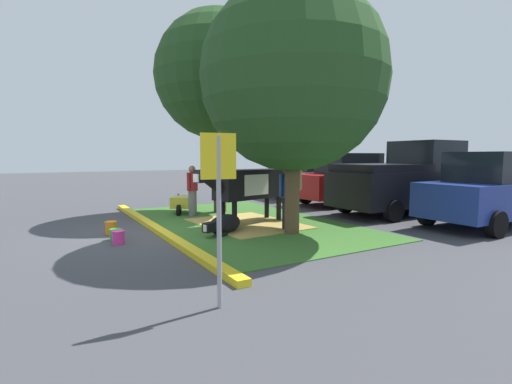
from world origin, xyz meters
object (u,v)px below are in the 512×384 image
sedan_blue (492,190)px  sedan_silver (316,176)px  wheelbarrow (182,202)px  bucket_green (116,234)px  calf_lying (224,224)px  parking_sign (219,186)px  pickup_truck_maroon (408,180)px  person_visitor_far (192,189)px  bucket_orange (111,227)px  shade_tree_right (293,78)px  shade_tree_left (219,76)px  cow_holstein (249,185)px  person_visitor_near (287,196)px  person_handler (295,189)px  sedan_red (348,179)px  bucket_pink (118,237)px

sedan_blue → sedan_silver: bearing=177.6°
wheelbarrow → bucket_green: bearing=-41.2°
calf_lying → parking_sign: (3.98, -1.94, 1.30)m
calf_lying → wheelbarrow: wheelbarrow is taller
parking_sign → pickup_truck_maroon: (-3.97, 8.76, -0.43)m
person_visitor_far → sedan_blue: bearing=48.6°
bucket_orange → pickup_truck_maroon: (1.38, 9.22, 0.95)m
sedan_blue → shade_tree_right: bearing=-109.6°
calf_lying → pickup_truck_maroon: pickup_truck_maroon is taller
calf_lying → bucket_green: size_ratio=4.53×
shade_tree_left → pickup_truck_maroon: shade_tree_left is taller
sedan_silver → pickup_truck_maroon: size_ratio=0.82×
cow_holstein → person_visitor_near: 1.39m
person_handler → person_visitor_near: person_handler is taller
cow_holstein → parking_sign: size_ratio=1.41×
wheelbarrow → shade_tree_left: bearing=72.9°
shade_tree_left → wheelbarrow: 4.32m
shade_tree_left → person_visitor_near: size_ratio=3.95×
shade_tree_left → person_handler: shade_tree_left is taller
bucket_orange → pickup_truck_maroon: size_ratio=0.06×
sedan_silver → pickup_truck_maroon: bearing=-3.0°
cow_holstein → sedan_silver: size_ratio=0.70×
sedan_blue → cow_holstein: bearing=-122.7°
shade_tree_right → pickup_truck_maroon: 6.03m
shade_tree_left → bucket_orange: 6.06m
shade_tree_right → bucket_orange: (-2.19, -3.85, -3.58)m
sedan_red → calf_lying: bearing=-68.3°
calf_lying → sedan_silver: size_ratio=0.29×
bucket_orange → bucket_pink: bucket_orange is taller
cow_holstein → person_handler: bearing=89.1°
calf_lying → person_handler: (-0.84, 2.74, 0.68)m
cow_holstein → sedan_red: bearing=108.1°
wheelbarrow → bucket_pink: size_ratio=5.12×
cow_holstein → parking_sign: (4.85, -3.12, 0.43)m
wheelbarrow → pickup_truck_maroon: 7.61m
shade_tree_left → bucket_green: size_ratio=22.96×
cow_holstein → sedan_blue: (3.58, 5.58, -0.13)m
person_handler → bucket_pink: 5.27m
bucket_orange → bucket_green: bucket_orange is taller
calf_lying → person_handler: size_ratio=0.76×
parking_sign → sedan_silver: 12.86m
person_visitor_far → sedan_silver: sedan_silver is taller
person_handler → person_visitor_far: size_ratio=1.06×
cow_holstein → wheelbarrow: 3.02m
parking_sign → pickup_truck_maroon: pickup_truck_maroon is taller
shade_tree_left → person_visitor_far: bearing=-76.6°
shade_tree_left → bucket_pink: bearing=-51.6°
bucket_green → sedan_silver: bearing=115.3°
bucket_pink → pickup_truck_maroon: 9.31m
parking_sign → bucket_pink: (-4.20, -0.49, -1.39)m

